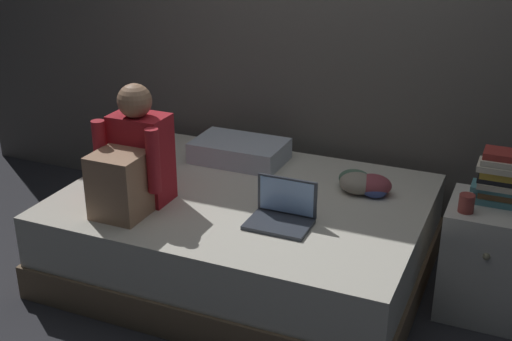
# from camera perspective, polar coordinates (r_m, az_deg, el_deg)

# --- Properties ---
(ground_plane) EXTENTS (8.00, 8.00, 0.00)m
(ground_plane) POSITION_cam_1_polar(r_m,az_deg,el_deg) (3.65, 0.01, -11.33)
(ground_plane) COLOR #2D2D33
(wall_back) EXTENTS (5.60, 0.10, 2.70)m
(wall_back) POSITION_cam_1_polar(r_m,az_deg,el_deg) (4.21, 6.70, 13.10)
(wall_back) COLOR #605B56
(wall_back) RESTS_ON ground_plane
(bed) EXTENTS (2.00, 1.50, 0.48)m
(bed) POSITION_cam_1_polar(r_m,az_deg,el_deg) (3.83, -0.95, -5.39)
(bed) COLOR #7A6047
(bed) RESTS_ON ground_plane
(nightstand) EXTENTS (0.44, 0.46, 0.60)m
(nightstand) POSITION_cam_1_polar(r_m,az_deg,el_deg) (3.67, 19.05, -7.10)
(nightstand) COLOR beige
(nightstand) RESTS_ON ground_plane
(person_sitting) EXTENTS (0.39, 0.44, 0.66)m
(person_sitting) POSITION_cam_1_polar(r_m,az_deg,el_deg) (3.56, -10.44, 0.73)
(person_sitting) COLOR #B21E28
(person_sitting) RESTS_ON bed
(laptop) EXTENTS (0.32, 0.23, 0.22)m
(laptop) POSITION_cam_1_polar(r_m,az_deg,el_deg) (3.40, 2.22, -3.60)
(laptop) COLOR #333842
(laptop) RESTS_ON bed
(pillow) EXTENTS (0.56, 0.36, 0.13)m
(pillow) POSITION_cam_1_polar(r_m,az_deg,el_deg) (4.16, -1.40, 1.68)
(pillow) COLOR silver
(pillow) RESTS_ON bed
(book_stack) EXTENTS (0.23, 0.16, 0.28)m
(book_stack) POSITION_cam_1_polar(r_m,az_deg,el_deg) (3.51, 19.91, -0.62)
(book_stack) COLOR teal
(book_stack) RESTS_ON nightstand
(mug) EXTENTS (0.08, 0.08, 0.09)m
(mug) POSITION_cam_1_polar(r_m,az_deg,el_deg) (3.41, 17.43, -2.67)
(mug) COLOR #933833
(mug) RESTS_ON nightstand
(clothes_pile) EXTENTS (0.31, 0.23, 0.11)m
(clothes_pile) POSITION_cam_1_polar(r_m,az_deg,el_deg) (3.78, 9.12, -1.09)
(clothes_pile) COLOR #8E3D47
(clothes_pile) RESTS_ON bed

